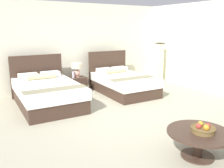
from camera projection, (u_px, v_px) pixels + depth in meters
name	position (u px, v px, depth m)	size (l,w,h in m)	color
ground_plane	(123.00, 118.00, 5.28)	(10.32, 9.68, 0.02)	#A5A087
wall_back	(68.00, 47.00, 7.49)	(10.32, 0.12, 2.65)	silver
wall_side_right	(212.00, 48.00, 7.02)	(0.12, 5.28, 2.65)	silver
bed_near_window	(47.00, 93.00, 6.04)	(1.49, 2.23, 1.17)	#3D2B21
bed_near_corner	(123.00, 83.00, 7.22)	(1.39, 2.11, 1.17)	#3D2B21
nightstand	(78.00, 85.00, 7.27)	(0.48, 0.40, 0.46)	#3D2B21
table_lamp	(77.00, 68.00, 7.18)	(0.32, 0.32, 0.42)	#D79F8C
vase	(73.00, 75.00, 7.09)	(0.07, 0.07, 0.19)	#BAB5C6
coffee_table	(199.00, 138.00, 3.62)	(0.95, 0.95, 0.41)	#3D2B21
fruit_bowl	(203.00, 129.00, 3.56)	(0.36, 0.36, 0.15)	brown
floor_lamp_corner	(159.00, 63.00, 8.37)	(0.25, 0.25, 1.40)	black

